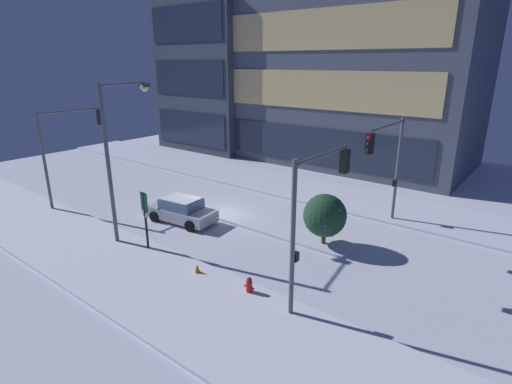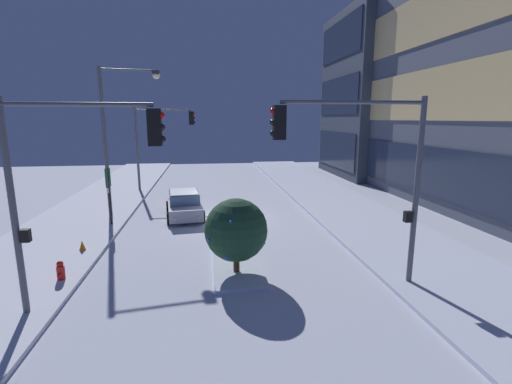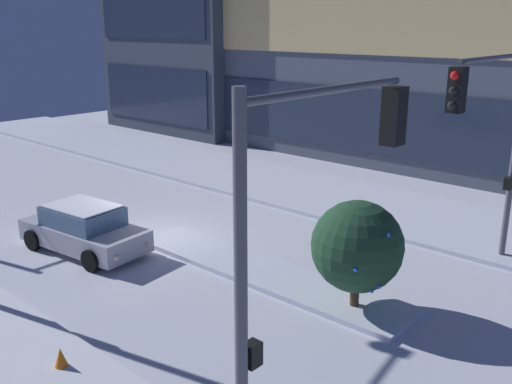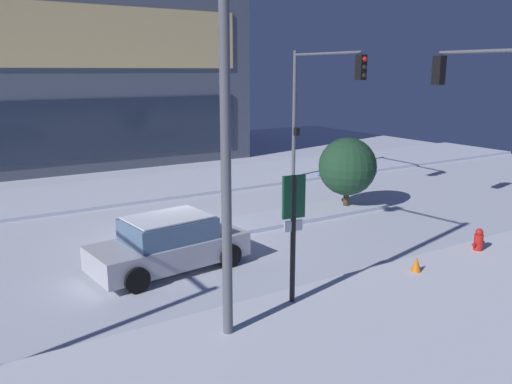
% 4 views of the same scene
% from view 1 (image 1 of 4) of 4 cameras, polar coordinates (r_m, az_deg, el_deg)
% --- Properties ---
extents(ground, '(52.00, 52.00, 0.00)m').
position_cam_1_polar(ground, '(25.35, -5.70, -3.25)').
color(ground, silver).
extents(curb_strip_near, '(52.00, 5.20, 0.14)m').
position_cam_1_polar(curb_strip_near, '(20.93, -20.59, -9.01)').
color(curb_strip_near, silver).
rests_on(curb_strip_near, ground).
extents(curb_strip_far, '(52.00, 5.20, 0.14)m').
position_cam_1_polar(curb_strip_far, '(31.07, 4.14, 0.98)').
color(curb_strip_far, silver).
rests_on(curb_strip_far, ground).
extents(median_strip, '(9.00, 1.80, 0.14)m').
position_cam_1_polar(median_strip, '(22.92, 2.97, -5.38)').
color(median_strip, silver).
rests_on(median_strip, ground).
extents(office_tower_main, '(24.19, 12.33, 23.28)m').
position_cam_1_polar(office_tower_main, '(40.21, 12.41, 21.22)').
color(office_tower_main, '#4C5466').
rests_on(office_tower_main, ground).
extents(office_tower_secondary, '(10.79, 11.75, 15.33)m').
position_cam_1_polar(office_tower_secondary, '(46.78, -4.25, 16.20)').
color(office_tower_secondary, '#384251').
rests_on(office_tower_secondary, ground).
extents(car_near, '(4.46, 2.38, 1.49)m').
position_cam_1_polar(car_near, '(24.34, -10.57, -2.61)').
color(car_near, '#B7B7C1').
rests_on(car_near, ground).
extents(traffic_light_corner_far_right, '(0.32, 4.92, 6.23)m').
position_cam_1_polar(traffic_light_corner_far_right, '(22.86, 18.30, 4.81)').
color(traffic_light_corner_far_right, '#565960').
rests_on(traffic_light_corner_far_right, ground).
extents(traffic_light_corner_near_right, '(0.32, 4.21, 6.11)m').
position_cam_1_polar(traffic_light_corner_near_right, '(15.26, 8.59, -1.32)').
color(traffic_light_corner_near_right, '#565960').
rests_on(traffic_light_corner_near_right, ground).
extents(traffic_light_corner_near_left, '(0.32, 4.53, 6.39)m').
position_cam_1_polar(traffic_light_corner_near_left, '(28.82, -25.22, 6.93)').
color(traffic_light_corner_near_left, '#565960').
rests_on(traffic_light_corner_near_left, ground).
extents(street_lamp_arched, '(0.79, 3.20, 8.29)m').
position_cam_1_polar(street_lamp_arched, '(21.61, -18.97, 6.91)').
color(street_lamp_arched, '#565960').
rests_on(street_lamp_arched, ground).
extents(fire_hydrant, '(0.48, 0.26, 0.80)m').
position_cam_1_polar(fire_hydrant, '(16.90, -0.98, -13.32)').
color(fire_hydrant, red).
rests_on(fire_hydrant, ground).
extents(parking_info_sign, '(0.55, 0.13, 3.09)m').
position_cam_1_polar(parking_info_sign, '(20.67, -15.56, -3.01)').
color(parking_info_sign, black).
rests_on(parking_info_sign, ground).
extents(decorated_tree_median, '(2.24, 2.24, 2.81)m').
position_cam_1_polar(decorated_tree_median, '(20.79, 9.81, -3.34)').
color(decorated_tree_median, '#473323').
rests_on(decorated_tree_median, ground).
extents(construction_cone, '(0.36, 0.36, 0.55)m').
position_cam_1_polar(construction_cone, '(18.52, -8.40, -10.90)').
color(construction_cone, orange).
rests_on(construction_cone, ground).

